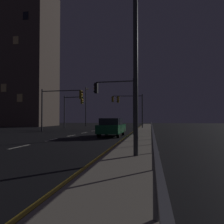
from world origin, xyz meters
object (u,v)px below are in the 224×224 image
traffic_light_mid_right (131,104)px  street_lamp_median (136,22)px  car (112,127)px  traffic_light_far_center (115,95)px  building_distant (9,59)px  traffic_light_far_left (129,104)px  traffic_light_near_left (60,101)px  traffic_light_mid_left (73,106)px  street_lamp_mid_block (86,103)px

traffic_light_mid_right → street_lamp_median: size_ratio=0.60×
car → traffic_light_far_center: bearing=66.4°
building_distant → car: bearing=-41.5°
traffic_light_far_left → traffic_light_far_center: bearing=-88.3°
traffic_light_far_center → street_lamp_median: size_ratio=0.59×
traffic_light_far_center → traffic_light_near_left: bearing=146.3°
traffic_light_near_left → street_lamp_median: 18.95m
car → building_distant: 37.32m
traffic_light_near_left → building_distant: size_ratio=0.19×
traffic_light_mid_right → traffic_light_mid_left: 8.70m
car → building_distant: building_distant is taller
traffic_light_mid_left → traffic_light_far_center: bearing=-55.2°
traffic_light_far_left → street_lamp_mid_block: size_ratio=0.68×
traffic_light_mid_right → building_distant: 29.64m
building_distant → traffic_light_far_center: bearing=-40.6°
traffic_light_near_left → street_lamp_mid_block: bearing=97.7°
car → street_lamp_mid_block: 26.57m
traffic_light_near_left → traffic_light_far_left: (6.72, 12.32, 0.39)m
traffic_light_near_left → traffic_light_far_left: bearing=61.4°
street_lamp_mid_block → car: bearing=-68.6°
car → traffic_light_far_left: traffic_light_far_left is taller
traffic_light_far_left → street_lamp_median: street_lamp_median is taller
street_lamp_mid_block → traffic_light_far_left: bearing=-36.2°
traffic_light_mid_left → street_lamp_median: bearing=-64.9°
building_distant → traffic_light_near_left: bearing=-42.9°
traffic_light_mid_left → building_distant: bearing=149.5°
traffic_light_mid_left → traffic_light_mid_right: bearing=14.8°
traffic_light_mid_left → street_lamp_median: 25.72m
car → street_lamp_median: (2.80, -10.78, 4.31)m
traffic_light_mid_right → building_distant: (-26.48, 8.42, 10.32)m
street_lamp_median → building_distant: size_ratio=0.30×
traffic_light_mid_right → traffic_light_near_left: bearing=-128.2°
traffic_light_near_left → building_distant: bearing=137.1°
car → traffic_light_mid_right: bearing=88.7°
street_lamp_median → car: bearing=104.6°
traffic_light_far_center → traffic_light_mid_left: traffic_light_far_center is taller
traffic_light_near_left → traffic_light_mid_left: traffic_light_near_left is taller
traffic_light_mid_left → building_distant: size_ratio=0.18×
traffic_light_mid_right → building_distant: size_ratio=0.18×
traffic_light_mid_right → street_lamp_mid_block: size_ratio=0.64×
building_distant → traffic_light_mid_left: bearing=-30.5°
street_lamp_median → building_distant: 45.46m
traffic_light_far_left → street_lamp_median: (3.09, -28.45, 1.13)m
traffic_light_far_center → street_lamp_median: (2.57, -11.30, 1.50)m
traffic_light_far_center → traffic_light_near_left: size_ratio=0.95×
car → traffic_light_mid_right: (0.34, 14.70, 2.90)m
traffic_light_far_center → street_lamp_mid_block: size_ratio=0.63×
traffic_light_near_left → traffic_light_far_center: bearing=-33.7°
street_lamp_mid_block → traffic_light_near_left: bearing=-82.3°
traffic_light_far_center → street_lamp_median: street_lamp_median is taller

